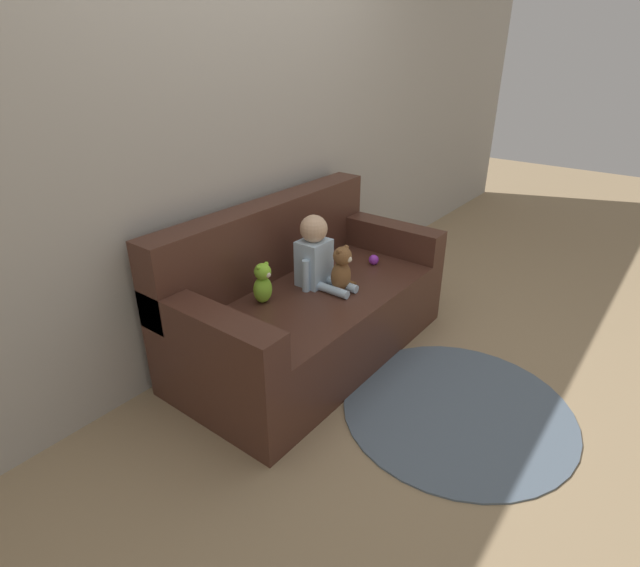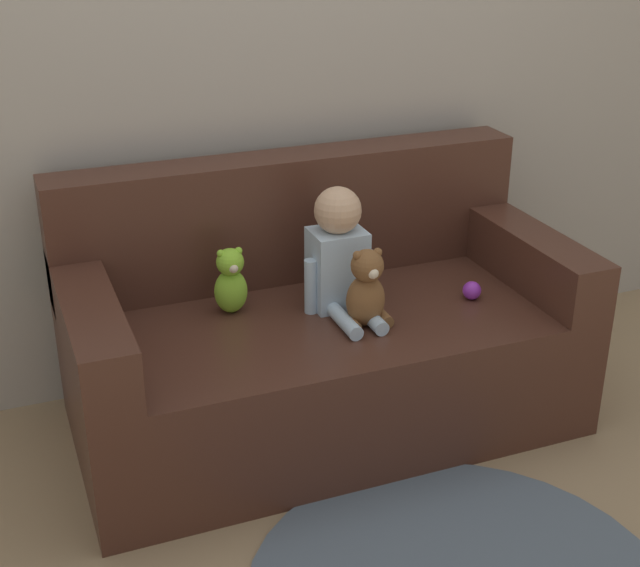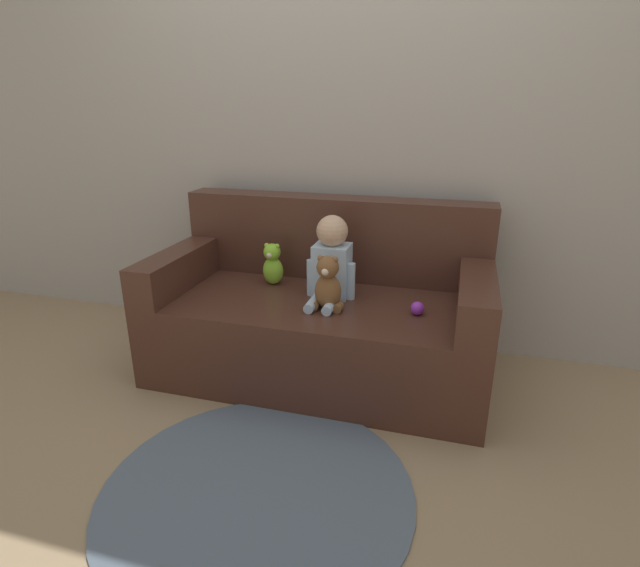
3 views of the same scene
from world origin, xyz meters
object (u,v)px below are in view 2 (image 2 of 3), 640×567
couch (318,335)px  teddy_bear_brown (366,290)px  toy_ball (472,290)px  plush_toy_side (231,281)px  person_baby (339,255)px

couch → teddy_bear_brown: couch is taller
couch → toy_ball: couch is taller
couch → plush_toy_side: bearing=170.1°
couch → teddy_bear_brown: bearing=-66.9°
toy_ball → plush_toy_side: bearing=165.6°
couch → person_baby: size_ratio=4.06×
person_baby → plush_toy_side: person_baby is taller
plush_toy_side → person_baby: bearing=-14.2°
couch → toy_ball: (0.50, -0.15, 0.15)m
person_baby → plush_toy_side: (-0.34, 0.09, -0.07)m
person_baby → toy_ball: 0.48m
couch → person_baby: 0.31m
plush_toy_side → toy_ball: 0.81m
teddy_bear_brown → couch: bearing=113.1°
teddy_bear_brown → toy_ball: (0.41, 0.05, -0.09)m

